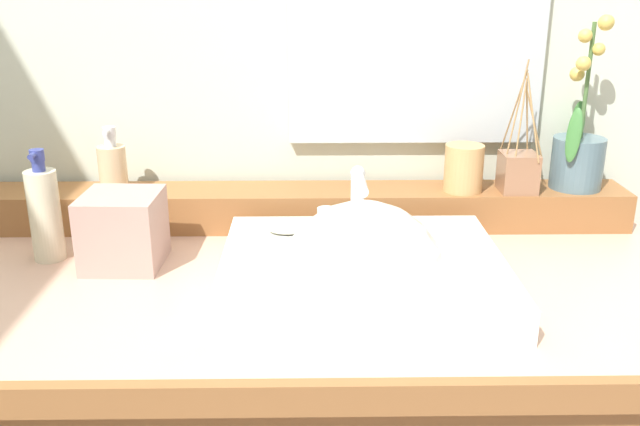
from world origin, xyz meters
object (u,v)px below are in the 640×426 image
object	(u,v)px
potted_plant	(578,151)
tissue_box	(123,230)
lotion_bottle	(45,213)
reed_diffuser	(518,171)
sink_basin	(362,281)
tumbler_cup	(464,168)
soap_dispenser	(113,166)
soap_bar	(287,227)

from	to	relation	value
potted_plant	tissue_box	size ratio (longest dim) A/B	2.59
lotion_bottle	reed_diffuser	bearing A→B (deg)	9.51
sink_basin	tumbler_cup	xyz separation A→B (m)	(0.22, 0.29, 0.10)
soap_dispenser	tissue_box	world-z (taller)	soap_dispenser
sink_basin	tissue_box	distance (m)	0.43
potted_plant	soap_dispenser	world-z (taller)	potted_plant
reed_diffuser	tumbler_cup	bearing A→B (deg)	177.46
soap_dispenser	lotion_bottle	xyz separation A→B (m)	(-0.08, -0.16, -0.04)
lotion_bottle	tissue_box	distance (m)	0.15
reed_diffuser	lotion_bottle	world-z (taller)	reed_diffuser
soap_bar	tissue_box	bearing A→B (deg)	-179.44
tumbler_cup	reed_diffuser	xyz separation A→B (m)	(0.11, -0.00, -0.00)
soap_bar	tumbler_cup	size ratio (longest dim) A/B	0.76
soap_bar	potted_plant	xyz separation A→B (m)	(0.57, 0.19, 0.09)
tumbler_cup	tissue_box	distance (m)	0.65
soap_dispenser	soap_bar	bearing A→B (deg)	-28.18
sink_basin	soap_bar	world-z (taller)	sink_basin
tumbler_cup	tissue_box	xyz separation A→B (m)	(-0.63, -0.18, -0.06)
lotion_bottle	potted_plant	bearing A→B (deg)	9.60
soap_dispenser	reed_diffuser	xyz separation A→B (m)	(0.79, -0.01, -0.01)
potted_plant	reed_diffuser	size ratio (longest dim) A/B	1.31
sink_basin	soap_bar	xyz separation A→B (m)	(-0.12, 0.12, 0.05)
potted_plant	reed_diffuser	xyz separation A→B (m)	(-0.12, -0.02, -0.03)
soap_dispenser	reed_diffuser	world-z (taller)	reed_diffuser
soap_bar	potted_plant	bearing A→B (deg)	18.63
soap_dispenser	tumbler_cup	bearing A→B (deg)	-0.83
reed_diffuser	soap_bar	bearing A→B (deg)	-159.21
sink_basin	soap_bar	distance (m)	0.18
sink_basin	reed_diffuser	xyz separation A→B (m)	(0.32, 0.29, 0.10)
soap_bar	lotion_bottle	world-z (taller)	lotion_bottle
soap_bar	tissue_box	world-z (taller)	tissue_box
tissue_box	reed_diffuser	bearing A→B (deg)	13.30
tumbler_cup	tissue_box	size ratio (longest dim) A/B	0.71
tumbler_cup	sink_basin	bearing A→B (deg)	-126.48
soap_dispenser	reed_diffuser	bearing A→B (deg)	-1.06
potted_plant	tumbler_cup	world-z (taller)	potted_plant
sink_basin	soap_dispenser	xyz separation A→B (m)	(-0.47, 0.30, 0.11)
sink_basin	potted_plant	world-z (taller)	potted_plant
tissue_box	sink_basin	bearing A→B (deg)	-16.03
sink_basin	tumbler_cup	world-z (taller)	same
soap_bar	reed_diffuser	size ratio (longest dim) A/B	0.27
soap_bar	soap_dispenser	distance (m)	0.40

